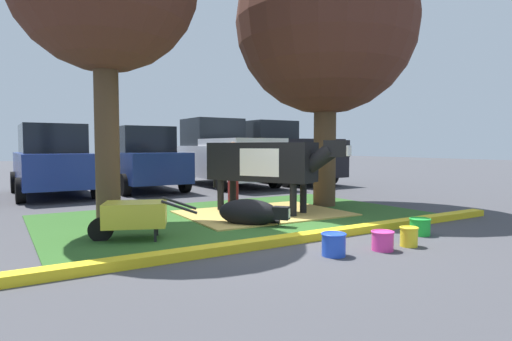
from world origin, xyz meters
TOP-DOWN VIEW (x-y plane):
  - ground_plane at (0.00, 0.00)m, footprint 80.00×80.00m
  - grass_island at (0.30, 1.77)m, footprint 7.37×4.58m
  - curb_yellow at (0.30, -0.67)m, footprint 8.57×0.24m
  - hay_bedding at (0.87, 1.70)m, footprint 3.26×2.48m
  - shade_tree_right at (2.75, 1.98)m, footprint 4.15×4.15m
  - cow_holstein at (0.98, 1.80)m, footprint 1.86×2.91m
  - calf_lying at (-0.00, 0.78)m, footprint 1.10×1.20m
  - person_handler at (1.06, 3.36)m, footprint 0.53×0.34m
  - wheelbarrow at (-2.08, 0.70)m, footprint 1.59×1.01m
  - bucket_blue at (-0.13, -1.54)m, footprint 0.33×0.33m
  - bucket_pink at (0.62, -1.67)m, footprint 0.31×0.31m
  - bucket_yellow at (1.12, -1.71)m, footprint 0.26×0.26m
  - bucket_green at (1.90, -1.30)m, footprint 0.34×0.34m
  - sedan_blue at (-2.42, 7.76)m, footprint 2.04×4.41m
  - sedan_red at (0.18, 7.93)m, footprint 2.04×4.41m
  - pickup_truck_maroon at (3.13, 7.92)m, footprint 2.25×5.41m
  - pickup_truck_black at (5.69, 8.04)m, footprint 2.25×5.41m

SIDE VIEW (x-z plane):
  - ground_plane at x=0.00m, z-range 0.00..0.00m
  - grass_island at x=0.30m, z-range 0.00..0.02m
  - hay_bedding at x=0.87m, z-range 0.01..0.04m
  - curb_yellow at x=0.30m, z-range 0.00..0.12m
  - bucket_pink at x=0.62m, z-range 0.01..0.27m
  - bucket_green at x=1.90m, z-range 0.01..0.28m
  - bucket_yellow at x=1.12m, z-range 0.01..0.29m
  - bucket_blue at x=-0.13m, z-range 0.01..0.30m
  - calf_lying at x=0.00m, z-range 0.00..0.48m
  - wheelbarrow at x=-2.08m, z-range 0.07..0.70m
  - person_handler at x=1.06m, z-range 0.05..1.57m
  - sedan_blue at x=-2.42m, z-range -0.03..1.99m
  - sedan_red at x=0.18m, z-range -0.03..1.99m
  - cow_holstein at x=0.98m, z-range 0.31..1.84m
  - pickup_truck_maroon at x=3.13m, z-range -0.10..2.32m
  - pickup_truck_black at x=5.69m, z-range -0.10..2.32m
  - shade_tree_right at x=2.75m, z-range 1.05..7.37m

